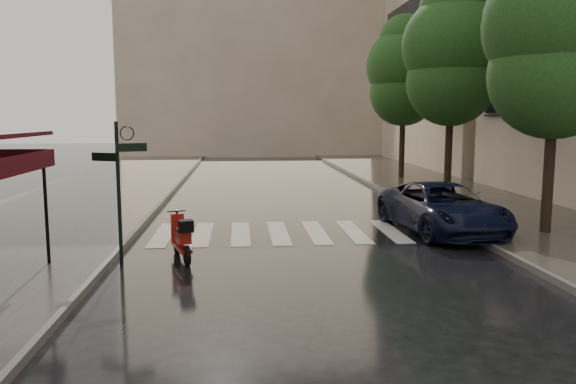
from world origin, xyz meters
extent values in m
plane|color=black|center=(0.00, 0.00, 0.00)|extent=(120.00, 120.00, 0.00)
cube|color=#38332D|center=(-4.50, 12.00, 0.06)|extent=(6.00, 60.00, 0.12)
cube|color=#38332D|center=(10.25, 12.00, 0.06)|extent=(5.50, 60.00, 0.12)
cube|color=#595651|center=(-1.45, 12.00, 0.07)|extent=(0.12, 60.00, 0.16)
cube|color=#595651|center=(7.45, 12.00, 0.07)|extent=(0.12, 60.00, 0.16)
cube|color=silver|center=(-0.70, 6.00, 0.01)|extent=(0.50, 3.20, 0.01)
cube|color=silver|center=(0.35, 6.00, 0.01)|extent=(0.50, 3.20, 0.01)
cube|color=silver|center=(1.40, 6.00, 0.01)|extent=(0.50, 3.20, 0.01)
cube|color=silver|center=(2.45, 6.00, 0.01)|extent=(0.50, 3.20, 0.01)
cube|color=silver|center=(3.50, 6.00, 0.01)|extent=(0.50, 3.20, 0.01)
cube|color=silver|center=(4.55, 6.00, 0.01)|extent=(0.50, 3.20, 0.01)
cube|color=silver|center=(5.60, 6.00, 0.01)|extent=(0.50, 3.20, 0.01)
cube|color=silver|center=(6.65, 6.00, 0.01)|extent=(0.50, 3.20, 0.01)
cylinder|color=black|center=(-2.65, 2.75, 1.29)|extent=(0.07, 0.07, 2.35)
cylinder|color=black|center=(-1.20, 3.00, 1.55)|extent=(0.08, 0.08, 3.10)
cube|color=black|center=(-0.90, 3.00, 2.55)|extent=(0.62, 0.26, 0.18)
cube|color=black|center=(-1.48, 3.00, 2.35)|extent=(0.56, 0.29, 0.18)
cube|color=tan|center=(16.50, 26.00, 9.25)|extent=(8.00, 16.00, 18.50)
cube|color=tan|center=(3.00, 38.00, 10.00)|extent=(22.00, 6.00, 20.00)
cylinder|color=black|center=(9.60, 5.00, 2.25)|extent=(0.28, 0.28, 4.26)
sphere|color=#1A3C15|center=(9.60, 5.00, 4.30)|extent=(3.40, 3.40, 3.40)
sphere|color=#1A3C15|center=(9.60, 5.00, 5.59)|extent=(3.80, 3.80, 3.80)
cylinder|color=black|center=(9.50, 12.00, 2.36)|extent=(0.28, 0.28, 4.48)
sphere|color=#1A3C15|center=(9.50, 12.00, 4.52)|extent=(3.40, 3.40, 3.40)
sphere|color=#1A3C15|center=(9.50, 12.00, 5.88)|extent=(3.80, 3.80, 3.80)
sphere|color=#1A3C15|center=(9.50, 12.00, 7.16)|extent=(2.60, 2.60, 2.60)
cylinder|color=black|center=(9.70, 19.00, 2.30)|extent=(0.28, 0.28, 4.37)
sphere|color=#1A3C15|center=(9.70, 19.00, 4.41)|extent=(3.40, 3.40, 3.40)
sphere|color=#1A3C15|center=(9.70, 19.00, 5.74)|extent=(3.80, 3.80, 3.80)
sphere|color=#1A3C15|center=(9.70, 19.00, 6.98)|extent=(2.60, 2.60, 2.60)
cylinder|color=black|center=(0.24, 2.76, 0.22)|extent=(0.22, 0.44, 0.44)
cylinder|color=black|center=(-0.09, 3.85, 0.22)|extent=(0.22, 0.44, 0.44)
cube|color=maroon|center=(0.07, 3.32, 0.29)|extent=(0.59, 1.21, 0.09)
cube|color=maroon|center=(0.13, 3.11, 0.56)|extent=(0.41, 0.56, 0.25)
cube|color=maroon|center=(-0.05, 3.72, 0.64)|extent=(0.31, 0.19, 0.68)
cylinder|color=black|center=(-0.08, 3.80, 1.02)|extent=(0.41, 0.15, 0.03)
cube|color=black|center=(0.23, 2.78, 0.86)|extent=(0.36, 0.35, 0.25)
imported|color=black|center=(7.00, 5.77, 0.68)|extent=(2.77, 5.11, 1.36)
camera|label=1|loc=(1.41, -9.21, 3.21)|focal=35.00mm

